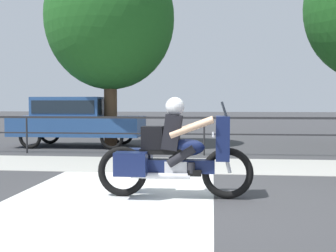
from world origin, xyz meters
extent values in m
plane|color=#38383A|center=(0.00, 0.00, 0.00)|extent=(120.00, 120.00, 0.00)
cube|color=#A8A59E|center=(0.00, 3.40, 0.01)|extent=(44.00, 2.40, 0.01)
cube|color=silver|center=(-1.30, -0.20, 0.00)|extent=(3.10, 6.00, 0.01)
cube|color=#232326|center=(0.00, 5.29, 1.04)|extent=(36.00, 0.04, 0.06)
cube|color=#232326|center=(0.00, 5.29, 0.59)|extent=(36.00, 0.03, 0.04)
cylinder|color=#232326|center=(-5.10, 5.29, 0.53)|extent=(0.05, 0.05, 1.07)
cylinder|color=#232326|center=(0.00, 5.29, 0.53)|extent=(0.05, 0.05, 1.07)
torus|color=black|center=(0.46, 0.06, 0.39)|extent=(0.78, 0.11, 0.78)
torus|color=black|center=(-1.15, 0.06, 0.39)|extent=(0.78, 0.11, 0.78)
cube|color=#141E47|center=(-0.34, 0.06, 0.49)|extent=(1.23, 0.22, 0.20)
cube|color=silver|center=(-0.31, 0.06, 0.44)|extent=(0.34, 0.26, 0.26)
ellipsoid|color=#141E47|center=(-0.15, 0.06, 0.77)|extent=(0.54, 0.30, 0.26)
cube|color=black|center=(-0.51, 0.06, 0.71)|extent=(0.71, 0.28, 0.08)
cube|color=#141E47|center=(0.38, 0.06, 0.92)|extent=(0.20, 0.53, 0.66)
cube|color=#1E232B|center=(0.40, 0.06, 1.35)|extent=(0.10, 0.45, 0.24)
cylinder|color=silver|center=(0.24, 0.06, 0.97)|extent=(0.04, 0.70, 0.04)
cylinder|color=silver|center=(-0.54, -0.10, 0.36)|extent=(0.89, 0.09, 0.09)
cube|color=#141E47|center=(-0.97, -0.18, 0.55)|extent=(0.48, 0.28, 0.35)
cube|color=#141E47|center=(-0.97, 0.30, 0.55)|extent=(0.48, 0.28, 0.35)
cylinder|color=silver|center=(0.43, 0.06, 0.66)|extent=(0.18, 0.06, 0.53)
cube|color=black|center=(-0.38, 0.06, 1.01)|extent=(0.31, 0.36, 0.55)
sphere|color=tan|center=(-0.34, 0.06, 1.37)|extent=(0.23, 0.23, 0.23)
sphere|color=silver|center=(-0.34, 0.06, 1.39)|extent=(0.29, 0.29, 0.29)
cylinder|color=black|center=(-0.23, -0.09, 0.65)|extent=(0.44, 0.13, 0.34)
cylinder|color=black|center=(-0.08, -0.09, 0.49)|extent=(0.11, 0.11, 0.16)
cube|color=black|center=(-0.03, -0.09, 0.41)|extent=(0.20, 0.10, 0.09)
cylinder|color=black|center=(-0.23, 0.21, 0.65)|extent=(0.44, 0.13, 0.34)
cylinder|color=black|center=(-0.08, 0.21, 0.49)|extent=(0.11, 0.11, 0.16)
cube|color=black|center=(-0.03, 0.21, 0.41)|extent=(0.20, 0.10, 0.09)
cylinder|color=tan|center=(-0.07, -0.24, 1.09)|extent=(0.65, 0.09, 0.31)
cylinder|color=tan|center=(-0.07, 0.36, 1.09)|extent=(0.65, 0.09, 0.31)
cube|color=black|center=(-0.68, 0.06, 0.92)|extent=(0.33, 0.29, 0.35)
cube|color=#284C84|center=(-4.18, 7.18, 0.69)|extent=(4.24, 1.74, 0.63)
cube|color=#284C84|center=(-4.43, 7.18, 1.32)|extent=(2.21, 1.53, 0.64)
cube|color=#19232D|center=(-3.35, 7.18, 1.32)|extent=(0.04, 1.36, 0.51)
cube|color=#19232D|center=(-4.43, 7.18, 1.32)|extent=(2.03, 1.57, 0.41)
torus|color=black|center=(-2.86, 6.38, 0.37)|extent=(0.74, 0.11, 0.74)
torus|color=black|center=(-2.86, 7.98, 0.37)|extent=(0.74, 0.11, 0.74)
torus|color=black|center=(-5.49, 6.38, 0.37)|extent=(0.74, 0.11, 0.74)
torus|color=black|center=(-5.49, 7.98, 0.37)|extent=(0.74, 0.11, 0.74)
cylinder|color=brown|center=(-3.08, 7.12, 1.22)|extent=(0.42, 0.42, 2.45)
ellipsoid|color=#1E561E|center=(-3.08, 7.12, 4.16)|extent=(4.14, 4.14, 4.56)
camera|label=1|loc=(0.24, -6.29, 1.46)|focal=45.00mm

